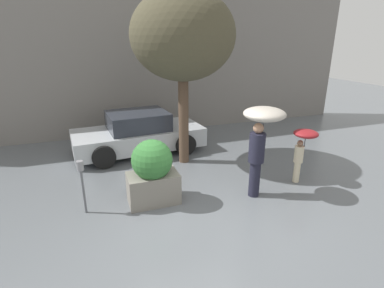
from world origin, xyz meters
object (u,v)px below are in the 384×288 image
parked_car_near (139,134)px  street_tree (183,37)px  planter_box (153,172)px  person_adult (261,131)px  person_child (303,143)px  parking_meter (81,176)px

parked_car_near → street_tree: bearing=-144.1°
planter_box → street_tree: (1.38, 2.03, 2.82)m
person_adult → parked_car_near: bearing=103.8°
planter_box → parked_car_near: size_ratio=0.35×
planter_box → person_child: 3.78m
planter_box → person_adult: person_adult is taller
planter_box → parking_meter: planter_box is taller
person_adult → street_tree: bearing=96.5°
person_adult → parked_car_near: 4.46m
person_adult → street_tree: size_ratio=0.44×
parked_car_near → parking_meter: size_ratio=3.53×
person_child → parked_car_near: (-3.50, 3.59, -0.45)m
planter_box → person_child: (3.76, -0.27, 0.31)m
person_adult → planter_box: bearing=153.4°
parked_car_near → person_child: bearing=-140.8°
planter_box → street_tree: 3.74m
person_adult → person_child: 1.48m
person_adult → parking_meter: person_adult is taller
parked_car_near → street_tree: 3.42m
person_child → parked_car_near: bearing=169.2°
street_tree → person_child: bearing=-44.1°
person_child → street_tree: (-2.38, 2.30, 2.51)m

